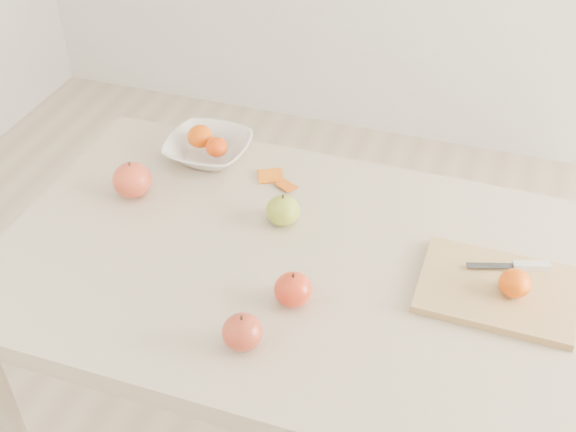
% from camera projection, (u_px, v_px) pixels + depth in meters
% --- Properties ---
extents(table, '(1.20, 0.80, 0.75)m').
position_uv_depth(table, '(281.00, 289.00, 1.58)').
color(table, beige).
rests_on(table, ground).
extents(cutting_board, '(0.30, 0.22, 0.02)m').
position_uv_depth(cutting_board, '(496.00, 290.00, 1.43)').
color(cutting_board, tan).
rests_on(cutting_board, table).
extents(board_tangerine, '(0.06, 0.06, 0.05)m').
position_uv_depth(board_tangerine, '(515.00, 283.00, 1.39)').
color(board_tangerine, '#E15B07').
rests_on(board_tangerine, cutting_board).
extents(fruit_bowl, '(0.21, 0.21, 0.05)m').
position_uv_depth(fruit_bowl, '(208.00, 149.00, 1.79)').
color(fruit_bowl, white).
rests_on(fruit_bowl, table).
extents(bowl_tangerine_near, '(0.06, 0.06, 0.06)m').
position_uv_depth(bowl_tangerine_near, '(200.00, 136.00, 1.79)').
color(bowl_tangerine_near, '#D65007').
rests_on(bowl_tangerine_near, fruit_bowl).
extents(bowl_tangerine_far, '(0.05, 0.05, 0.05)m').
position_uv_depth(bowl_tangerine_far, '(217.00, 147.00, 1.76)').
color(bowl_tangerine_far, '#D54407').
rests_on(bowl_tangerine_far, fruit_bowl).
extents(orange_peel_a, '(0.07, 0.07, 0.01)m').
position_uv_depth(orange_peel_a, '(270.00, 177.00, 1.74)').
color(orange_peel_a, '#D2600E').
rests_on(orange_peel_a, table).
extents(orange_peel_b, '(0.06, 0.05, 0.01)m').
position_uv_depth(orange_peel_b, '(286.00, 187.00, 1.71)').
color(orange_peel_b, '#C6500E').
rests_on(orange_peel_b, table).
extents(paring_knife, '(0.17, 0.07, 0.01)m').
position_uv_depth(paring_knife, '(525.00, 266.00, 1.46)').
color(paring_knife, white).
rests_on(paring_knife, cutting_board).
extents(apple_green, '(0.08, 0.08, 0.07)m').
position_uv_depth(apple_green, '(283.00, 210.00, 1.59)').
color(apple_green, olive).
rests_on(apple_green, table).
extents(apple_red_e, '(0.08, 0.08, 0.07)m').
position_uv_depth(apple_red_e, '(293.00, 289.00, 1.40)').
color(apple_red_e, '#980211').
rests_on(apple_red_e, table).
extents(apple_red_c, '(0.08, 0.08, 0.07)m').
position_uv_depth(apple_red_c, '(242.00, 332.00, 1.31)').
color(apple_red_c, maroon).
rests_on(apple_red_c, table).
extents(apple_red_a, '(0.09, 0.09, 0.08)m').
position_uv_depth(apple_red_a, '(132.00, 180.00, 1.67)').
color(apple_red_a, '#A8181F').
rests_on(apple_red_a, table).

